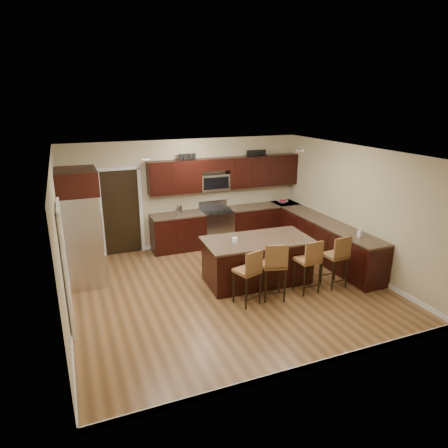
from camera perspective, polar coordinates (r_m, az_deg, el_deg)
name	(u,v)px	position (r m, az deg, el deg)	size (l,w,h in m)	color
floor	(229,288)	(8.12, 0.66, -9.14)	(6.00, 6.00, 0.00)	brown
ceiling	(229,153)	(7.31, 0.74, 10.09)	(6.00, 6.00, 0.00)	silver
wall_back	(187,193)	(10.11, -5.32, 4.37)	(6.00, 6.00, 0.00)	#BEB189
wall_left	(60,245)	(7.08, -22.35, -2.79)	(5.50, 5.50, 0.00)	#BEB189
wall_right	(356,209)	(9.15, 18.33, 2.11)	(5.50, 5.50, 0.00)	#BEB189
base_cabinets	(277,233)	(9.93, 7.62, -1.32)	(4.02, 3.96, 0.92)	black
upper_cabinets	(228,172)	(10.20, 0.54, 7.37)	(4.00, 0.33, 0.80)	black
range	(217,227)	(10.29, -1.07, -0.41)	(0.76, 0.64, 1.11)	silver
microwave	(214,182)	(10.13, -1.42, 6.03)	(0.76, 0.31, 0.40)	silver
doorway	(121,213)	(9.85, -14.46, 1.60)	(0.85, 0.03, 2.06)	black
pantry_door	(64,270)	(6.92, -21.84, -6.15)	(0.03, 0.80, 2.04)	white
letter_decor	(222,155)	(10.08, -0.22, 9.87)	(2.20, 0.03, 0.15)	black
island	(257,262)	(8.29, 4.72, -5.37)	(2.23, 1.24, 0.92)	black
stool_left	(249,271)	(7.27, 3.65, -6.71)	(0.50, 0.50, 1.07)	olive
stool_mid	(274,265)	(7.46, 7.22, -5.79)	(0.52, 0.52, 1.14)	olive
stool_right	(310,260)	(7.85, 12.14, -5.08)	(0.43, 0.43, 1.09)	olive
refrigerator	(81,227)	(8.45, -19.76, -0.34)	(0.79, 1.00, 2.35)	silver
floor_mat	(230,259)	(9.50, 0.80, -4.98)	(1.03, 0.68, 0.01)	brown
fruit_bowl	(283,202)	(10.96, 8.38, 3.15)	(0.26, 0.26, 0.06)	silver
soap_bottle	(361,232)	(8.65, 18.93, -1.11)	(0.09, 0.09, 0.21)	#B2B2B2
canister_tall	(180,210)	(9.84, -6.36, 2.02)	(0.12, 0.12, 0.22)	silver
canister_short	(178,211)	(9.83, -6.63, 1.81)	(0.11, 0.11, 0.15)	silver
island_jar	(235,240)	(7.89, 1.57, -2.30)	(0.10, 0.10, 0.10)	white
stool_extra	(338,255)	(8.22, 15.92, -4.34)	(0.43, 0.43, 1.09)	olive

